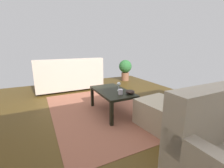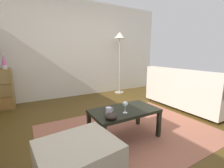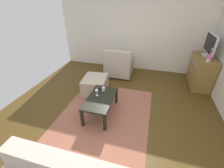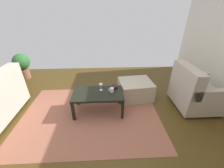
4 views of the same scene
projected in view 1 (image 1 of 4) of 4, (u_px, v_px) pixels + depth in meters
name	position (u px, v px, depth m)	size (l,w,h in m)	color
ground_plane	(98.00, 117.00, 2.74)	(5.77, 5.09, 0.05)	#4A3614
area_rug	(104.00, 110.00, 2.99)	(2.60, 1.90, 0.01)	#955844
coffee_table	(112.00, 93.00, 2.81)	(0.95, 0.53, 0.42)	black
wine_glass	(119.00, 84.00, 2.76)	(0.07, 0.07, 0.16)	silver
mug	(120.00, 92.00, 2.57)	(0.11, 0.08, 0.09)	silver
bowl_decorative	(130.00, 92.00, 2.59)	(0.15, 0.15, 0.07)	black
couch_large	(69.00, 77.00, 4.32)	(0.85, 1.77, 0.87)	#332319
ottoman	(163.00, 114.00, 2.34)	(0.70, 0.60, 0.40)	#B1A48C
potted_plant	(125.00, 68.00, 5.38)	(0.44, 0.44, 0.72)	brown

